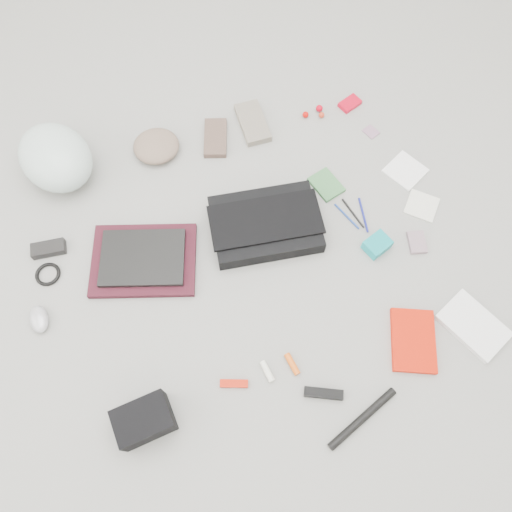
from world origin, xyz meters
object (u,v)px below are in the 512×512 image
object	(u,v)px
camera_bag	(144,420)
book_red	(413,341)
accordion_wallet	(377,245)
messenger_bag	(265,224)
bike_helmet	(56,158)
laptop	(143,258)

from	to	relation	value
camera_bag	book_red	distance (m)	0.92
accordion_wallet	messenger_bag	bearing A→B (deg)	130.92
book_red	camera_bag	bearing A→B (deg)	-159.22
bike_helmet	accordion_wallet	size ratio (longest dim) A/B	3.56
messenger_bag	bike_helmet	size ratio (longest dim) A/B	1.22
book_red	messenger_bag	bearing A→B (deg)	143.24
messenger_bag	camera_bag	world-z (taller)	camera_bag
book_red	accordion_wallet	size ratio (longest dim) A/B	2.42
camera_bag	messenger_bag	bearing A→B (deg)	37.52
camera_bag	book_red	world-z (taller)	camera_bag
messenger_bag	accordion_wallet	distance (m)	0.42
book_red	accordion_wallet	distance (m)	0.37
messenger_bag	camera_bag	bearing A→B (deg)	-129.50
laptop	camera_bag	distance (m)	0.56
bike_helmet	book_red	xyz separation A→B (m)	(1.00, -1.07, -0.08)
laptop	bike_helmet	distance (m)	0.53
bike_helmet	messenger_bag	bearing A→B (deg)	-58.38
messenger_bag	bike_helmet	distance (m)	0.84
camera_bag	book_red	bearing A→B (deg)	-7.11
messenger_bag	accordion_wallet	size ratio (longest dim) A/B	4.32
bike_helmet	camera_bag	bearing A→B (deg)	-107.18
bike_helmet	accordion_wallet	xyz separation A→B (m)	(1.03, -0.71, -0.07)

